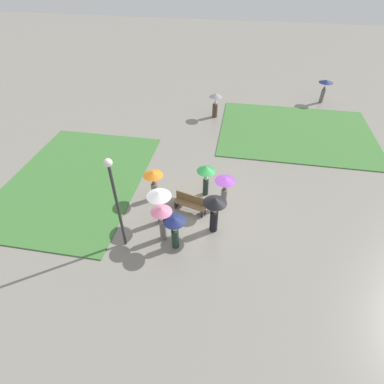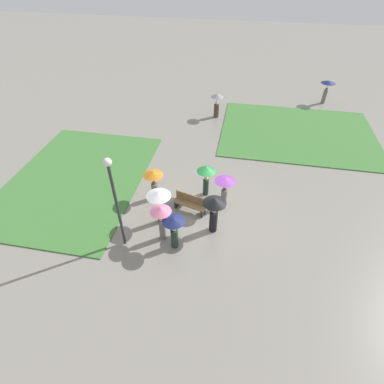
{
  "view_description": "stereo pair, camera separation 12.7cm",
  "coord_description": "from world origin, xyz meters",
  "px_view_note": "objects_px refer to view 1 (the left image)",
  "views": [
    {
      "loc": [
        0.86,
        -10.84,
        10.38
      ],
      "look_at": [
        -1.09,
        0.29,
        0.72
      ],
      "focal_mm": 28.0,
      "sensor_mm": 36.0,
      "label": 1
    },
    {
      "loc": [
        0.99,
        -10.82,
        10.38
      ],
      "look_at": [
        -1.09,
        0.29,
        0.72
      ],
      "focal_mm": 28.0,
      "sensor_mm": 36.0,
      "label": 2
    }
  ],
  "objects_px": {
    "crowd_person_white": "(159,199)",
    "park_bench": "(191,203)",
    "crowd_person_black": "(215,208)",
    "crowd_person_purple": "(225,186)",
    "lone_walker_mid_plaza": "(215,101)",
    "crowd_person_green": "(206,173)",
    "crowd_person_pink": "(162,216)",
    "crowd_person_orange": "(154,179)",
    "crowd_person_navy": "(175,227)",
    "lamp_post": "(115,194)",
    "lone_walker_far_path": "(325,86)"
  },
  "relations": [
    {
      "from": "crowd_person_orange",
      "to": "crowd_person_green",
      "type": "distance_m",
      "value": 2.64
    },
    {
      "from": "lamp_post",
      "to": "crowd_person_pink",
      "type": "xyz_separation_m",
      "value": [
        1.59,
        0.59,
        -1.48
      ]
    },
    {
      "from": "park_bench",
      "to": "crowd_person_navy",
      "type": "distance_m",
      "value": 2.51
    },
    {
      "from": "park_bench",
      "to": "crowd_person_pink",
      "type": "xyz_separation_m",
      "value": [
        -0.87,
        -2.03,
        0.95
      ]
    },
    {
      "from": "crowd_person_white",
      "to": "lone_walker_mid_plaza",
      "type": "relative_size",
      "value": 1.04
    },
    {
      "from": "crowd_person_white",
      "to": "crowd_person_purple",
      "type": "bearing_deg",
      "value": 112.15
    },
    {
      "from": "crowd_person_pink",
      "to": "crowd_person_green",
      "type": "relative_size",
      "value": 1.08
    },
    {
      "from": "park_bench",
      "to": "lamp_post",
      "type": "xyz_separation_m",
      "value": [
        -2.46,
        -2.61,
        2.43
      ]
    },
    {
      "from": "crowd_person_navy",
      "to": "lone_walker_far_path",
      "type": "height_order",
      "value": "lone_walker_far_path"
    },
    {
      "from": "crowd_person_orange",
      "to": "lone_walker_far_path",
      "type": "bearing_deg",
      "value": -93.28
    },
    {
      "from": "crowd_person_green",
      "to": "lone_walker_far_path",
      "type": "relative_size",
      "value": 0.96
    },
    {
      "from": "crowd_person_pink",
      "to": "crowd_person_white",
      "type": "relative_size",
      "value": 1.03
    },
    {
      "from": "crowd_person_black",
      "to": "lone_walker_far_path",
      "type": "distance_m",
      "value": 17.01
    },
    {
      "from": "lamp_post",
      "to": "lone_walker_far_path",
      "type": "distance_m",
      "value": 20.16
    },
    {
      "from": "lamp_post",
      "to": "lone_walker_mid_plaza",
      "type": "distance_m",
      "value": 13.28
    },
    {
      "from": "crowd_person_green",
      "to": "crowd_person_purple",
      "type": "distance_m",
      "value": 1.32
    },
    {
      "from": "park_bench",
      "to": "crowd_person_pink",
      "type": "bearing_deg",
      "value": -97.52
    },
    {
      "from": "crowd_person_white",
      "to": "park_bench",
      "type": "bearing_deg",
      "value": 123.7
    },
    {
      "from": "park_bench",
      "to": "crowd_person_pink",
      "type": "height_order",
      "value": "crowd_person_pink"
    },
    {
      "from": "crowd_person_green",
      "to": "crowd_person_purple",
      "type": "bearing_deg",
      "value": -105.42
    },
    {
      "from": "crowd_person_white",
      "to": "crowd_person_green",
      "type": "relative_size",
      "value": 1.05
    },
    {
      "from": "crowd_person_pink",
      "to": "crowd_person_navy",
      "type": "xyz_separation_m",
      "value": [
        0.62,
        -0.35,
        -0.17
      ]
    },
    {
      "from": "crowd_person_pink",
      "to": "crowd_person_green",
      "type": "bearing_deg",
      "value": -5.7
    },
    {
      "from": "crowd_person_orange",
      "to": "crowd_person_green",
      "type": "relative_size",
      "value": 0.98
    },
    {
      "from": "lamp_post",
      "to": "crowd_person_navy",
      "type": "distance_m",
      "value": 2.77
    },
    {
      "from": "crowd_person_orange",
      "to": "crowd_person_pink",
      "type": "distance_m",
      "value": 2.79
    },
    {
      "from": "crowd_person_purple",
      "to": "lone_walker_far_path",
      "type": "distance_m",
      "value": 15.42
    },
    {
      "from": "park_bench",
      "to": "lone_walker_far_path",
      "type": "bearing_deg",
      "value": 75.75
    },
    {
      "from": "crowd_person_black",
      "to": "crowd_person_white",
      "type": "bearing_deg",
      "value": 6.72
    },
    {
      "from": "crowd_person_navy",
      "to": "crowd_person_green",
      "type": "height_order",
      "value": "crowd_person_green"
    },
    {
      "from": "crowd_person_pink",
      "to": "crowd_person_navy",
      "type": "bearing_deg",
      "value": -101.94
    },
    {
      "from": "crowd_person_orange",
      "to": "lamp_post",
      "type": "bearing_deg",
      "value": 114.04
    },
    {
      "from": "crowd_person_white",
      "to": "lone_walker_far_path",
      "type": "relative_size",
      "value": 1.01
    },
    {
      "from": "crowd_person_orange",
      "to": "lone_walker_mid_plaza",
      "type": "relative_size",
      "value": 0.96
    },
    {
      "from": "park_bench",
      "to": "lone_walker_far_path",
      "type": "xyz_separation_m",
      "value": [
        8.27,
        14.38,
        0.92
      ]
    },
    {
      "from": "crowd_person_purple",
      "to": "crowd_person_pink",
      "type": "bearing_deg",
      "value": -162.49
    },
    {
      "from": "crowd_person_black",
      "to": "crowd_person_pink",
      "type": "height_order",
      "value": "crowd_person_black"
    },
    {
      "from": "lamp_post",
      "to": "crowd_person_black",
      "type": "distance_m",
      "value": 4.29
    },
    {
      "from": "crowd_person_orange",
      "to": "crowd_person_navy",
      "type": "bearing_deg",
      "value": 153.58
    },
    {
      "from": "crowd_person_purple",
      "to": "crowd_person_black",
      "type": "bearing_deg",
      "value": -128.99
    },
    {
      "from": "lone_walker_far_path",
      "to": "crowd_person_white",
      "type": "bearing_deg",
      "value": 143.16
    },
    {
      "from": "lamp_post",
      "to": "crowd_person_green",
      "type": "bearing_deg",
      "value": 52.64
    },
    {
      "from": "crowd_person_navy",
      "to": "lone_walker_far_path",
      "type": "xyz_separation_m",
      "value": [
        8.52,
        16.76,
        0.14
      ]
    },
    {
      "from": "crowd_person_green",
      "to": "crowd_person_white",
      "type": "bearing_deg",
      "value": 167.3
    },
    {
      "from": "lone_walker_mid_plaza",
      "to": "crowd_person_purple",
      "type": "bearing_deg",
      "value": -82.13
    },
    {
      "from": "crowd_person_green",
      "to": "lone_walker_far_path",
      "type": "height_order",
      "value": "lone_walker_far_path"
    },
    {
      "from": "lamp_post",
      "to": "crowd_person_white",
      "type": "relative_size",
      "value": 2.42
    },
    {
      "from": "park_bench",
      "to": "crowd_person_black",
      "type": "bearing_deg",
      "value": -25.79
    },
    {
      "from": "crowd_person_purple",
      "to": "crowd_person_white",
      "type": "bearing_deg",
      "value": -179.54
    },
    {
      "from": "crowd_person_black",
      "to": "crowd_person_white",
      "type": "xyz_separation_m",
      "value": [
        -2.51,
        0.07,
        0.07
      ]
    }
  ]
}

